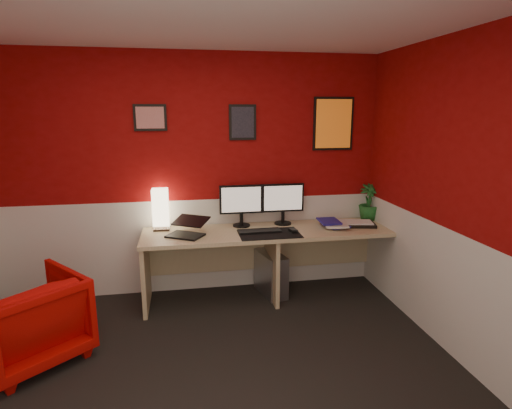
% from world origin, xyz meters
% --- Properties ---
extents(ground, '(4.00, 3.50, 0.01)m').
position_xyz_m(ground, '(0.00, 0.00, 0.00)').
color(ground, black).
rests_on(ground, ground).
extents(ceiling, '(4.00, 3.50, 0.01)m').
position_xyz_m(ceiling, '(0.00, 0.00, 2.50)').
color(ceiling, white).
rests_on(ceiling, ground).
extents(wall_back, '(4.00, 0.01, 2.50)m').
position_xyz_m(wall_back, '(0.00, 1.75, 1.25)').
color(wall_back, maroon).
rests_on(wall_back, ground).
extents(wall_right, '(0.01, 3.50, 2.50)m').
position_xyz_m(wall_right, '(2.00, 0.00, 1.25)').
color(wall_right, maroon).
rests_on(wall_right, ground).
extents(wainscot_back, '(4.00, 0.01, 1.00)m').
position_xyz_m(wainscot_back, '(0.00, 1.75, 0.50)').
color(wainscot_back, silver).
rests_on(wainscot_back, ground).
extents(wainscot_right, '(0.01, 3.50, 1.00)m').
position_xyz_m(wainscot_right, '(2.00, 0.00, 0.50)').
color(wainscot_right, silver).
rests_on(wainscot_right, ground).
extents(desk, '(2.60, 0.65, 0.73)m').
position_xyz_m(desk, '(0.80, 1.41, 0.36)').
color(desk, tan).
rests_on(desk, ground).
extents(shoji_lamp, '(0.16, 0.16, 0.40)m').
position_xyz_m(shoji_lamp, '(-0.31, 1.63, 0.93)').
color(shoji_lamp, '#FFE5B2').
rests_on(shoji_lamp, desk).
extents(laptop, '(0.40, 0.37, 0.22)m').
position_xyz_m(laptop, '(-0.07, 1.34, 0.84)').
color(laptop, black).
rests_on(laptop, desk).
extents(monitor_left, '(0.45, 0.06, 0.58)m').
position_xyz_m(monitor_left, '(0.52, 1.61, 1.02)').
color(monitor_left, black).
rests_on(monitor_left, desk).
extents(monitor_right, '(0.45, 0.06, 0.58)m').
position_xyz_m(monitor_right, '(0.96, 1.61, 1.02)').
color(monitor_right, black).
rests_on(monitor_right, desk).
extents(desk_mat, '(0.60, 0.38, 0.01)m').
position_xyz_m(desk_mat, '(0.75, 1.27, 0.73)').
color(desk_mat, black).
rests_on(desk_mat, desk).
extents(keyboard, '(0.42, 0.15, 0.02)m').
position_xyz_m(keyboard, '(0.66, 1.35, 0.74)').
color(keyboard, black).
rests_on(keyboard, desk_mat).
extents(mouse, '(0.07, 0.11, 0.03)m').
position_xyz_m(mouse, '(0.99, 1.29, 0.75)').
color(mouse, black).
rests_on(mouse, desk_mat).
extents(book_bottom, '(0.25, 0.32, 0.03)m').
position_xyz_m(book_bottom, '(1.38, 1.42, 0.74)').
color(book_bottom, navy).
rests_on(book_bottom, desk).
extents(book_middle, '(0.30, 0.36, 0.02)m').
position_xyz_m(book_middle, '(1.36, 1.41, 0.77)').
color(book_middle, silver).
rests_on(book_middle, book_bottom).
extents(book_top, '(0.21, 0.28, 0.03)m').
position_xyz_m(book_top, '(1.31, 1.40, 0.79)').
color(book_top, navy).
rests_on(book_top, book_middle).
extents(zen_tray, '(0.39, 0.32, 0.03)m').
position_xyz_m(zen_tray, '(1.73, 1.42, 0.74)').
color(zen_tray, black).
rests_on(zen_tray, desk).
extents(potted_plant, '(0.27, 0.27, 0.40)m').
position_xyz_m(potted_plant, '(1.95, 1.63, 0.93)').
color(potted_plant, '#19591E').
rests_on(potted_plant, desk).
extents(pc_tower, '(0.30, 0.48, 0.45)m').
position_xyz_m(pc_tower, '(0.81, 1.48, 0.23)').
color(pc_tower, '#99999E').
rests_on(pc_tower, ground).
extents(armchair, '(1.04, 1.04, 0.68)m').
position_xyz_m(armchair, '(-1.29, 0.63, 0.34)').
color(armchair, '#BB0C09').
rests_on(armchair, ground).
extents(art_left, '(0.32, 0.02, 0.26)m').
position_xyz_m(art_left, '(-0.37, 1.74, 1.85)').
color(art_left, red).
rests_on(art_left, wall_back).
extents(art_center, '(0.28, 0.02, 0.36)m').
position_xyz_m(art_center, '(0.55, 1.74, 1.80)').
color(art_center, black).
rests_on(art_center, wall_back).
extents(art_right, '(0.44, 0.02, 0.56)m').
position_xyz_m(art_right, '(1.53, 1.74, 1.78)').
color(art_right, orange).
rests_on(art_right, wall_back).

